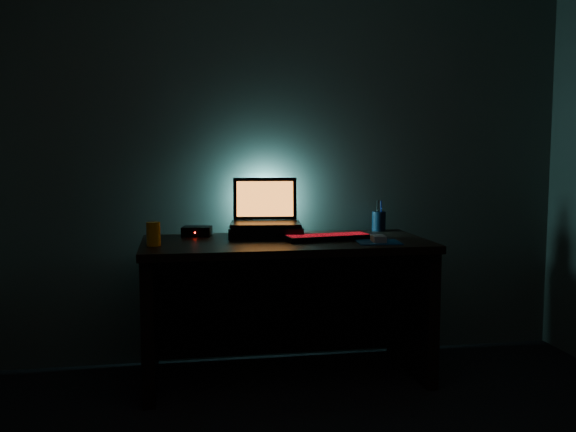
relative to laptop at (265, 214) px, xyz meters
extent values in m
cube|color=#48534C|center=(0.08, 0.16, 0.38)|extent=(3.50, 0.00, 2.50)
cube|color=black|center=(0.08, -0.22, -0.14)|extent=(1.50, 0.70, 0.04)
cube|color=black|center=(-0.63, -0.22, -0.52)|extent=(0.06, 0.64, 0.71)
cube|color=black|center=(0.79, -0.22, -0.52)|extent=(0.06, 0.64, 0.71)
cube|color=black|center=(0.08, 0.11, -0.52)|extent=(1.38, 0.02, 0.65)
cube|color=black|center=(-0.01, -0.05, -0.09)|extent=(0.43, 0.34, 0.06)
cube|color=black|center=(-0.01, -0.05, -0.05)|extent=(0.41, 0.30, 0.02)
cube|color=black|center=(0.01, 0.08, 0.08)|extent=(0.36, 0.09, 0.24)
cube|color=orange|center=(0.01, 0.07, 0.08)|extent=(0.32, 0.07, 0.20)
cube|color=black|center=(0.30, -0.24, -0.11)|extent=(0.48, 0.22, 0.03)
cube|color=red|center=(0.30, -0.24, -0.09)|extent=(0.45, 0.19, 0.00)
cube|color=navy|center=(0.54, -0.38, -0.12)|extent=(0.24, 0.22, 0.00)
cube|color=gray|center=(0.54, -0.38, -0.10)|extent=(0.08, 0.11, 0.03)
cylinder|color=black|center=(0.68, 0.07, -0.06)|extent=(0.10, 0.10, 0.11)
cylinder|color=orange|center=(-0.60, -0.30, -0.06)|extent=(0.07, 0.07, 0.12)
cube|color=black|center=(-0.38, 0.03, -0.09)|extent=(0.18, 0.15, 0.05)
sphere|color=#FF0C07|center=(-0.39, -0.03, -0.09)|extent=(0.01, 0.01, 0.01)
camera|label=1|loc=(-0.49, -3.52, 0.36)|focal=40.00mm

